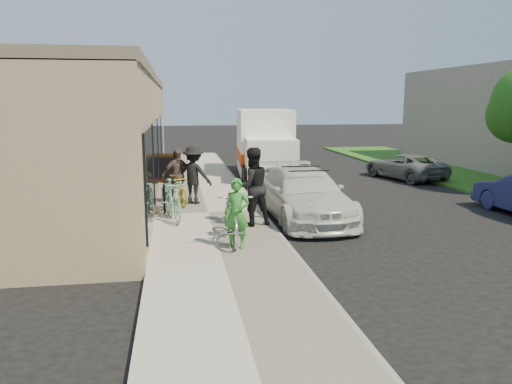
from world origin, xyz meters
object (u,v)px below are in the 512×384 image
cruiser_bike_b (168,196)px  sandwich_board (168,169)px  man_standing (252,187)px  moving_truck (265,147)px  tandem_bike (233,216)px  cruiser_bike_a (172,200)px  woman_rider (237,214)px  bike_rack (169,192)px  sedan_white (304,194)px  bystander_b (177,176)px  sedan_silver (285,185)px  bystander_a (194,175)px  cruiser_bike_c (176,190)px  far_car_gray (405,166)px

cruiser_bike_b → sandwich_board: bearing=80.5°
sandwich_board → cruiser_bike_b: 5.37m
sandwich_board → man_standing: size_ratio=0.56×
moving_truck → cruiser_bike_b: 8.51m
tandem_bike → cruiser_bike_a: tandem_bike is taller
cruiser_bike_b → woman_rider: bearing=-78.0°
bike_rack → cruiser_bike_a: (0.10, -1.11, -0.02)m
sedan_white → cruiser_bike_a: bearing=-179.5°
tandem_bike → cruiser_bike_b: (-1.51, 3.17, -0.09)m
bystander_b → moving_truck: bearing=37.1°
moving_truck → man_standing: size_ratio=3.07×
sedan_silver → woman_rider: 5.64m
man_standing → bystander_a: (-1.36, 3.02, -0.10)m
bike_rack → moving_truck: (4.13, 7.17, 0.59)m
sandwich_board → cruiser_bike_c: size_ratio=0.74×
cruiser_bike_a → cruiser_bike_b: (-0.14, 0.89, -0.06)m
sandwich_board → tandem_bike: 8.69m
sandwich_board → cruiser_bike_a: (0.18, -6.26, -0.03)m
far_car_gray → cruiser_bike_a: size_ratio=2.19×
man_standing → tandem_bike: bearing=49.1°
bike_rack → cruiser_bike_c: size_ratio=0.61×
bike_rack → moving_truck: size_ratio=0.15×
sedan_white → cruiser_bike_b: sedan_white is taller
woman_rider → cruiser_bike_b: 4.07m
sandwich_board → bystander_a: 4.23m
bike_rack → sedan_silver: (3.72, 1.19, -0.09)m
moving_truck → cruiser_bike_b: (-4.16, -7.39, -0.67)m
bike_rack → far_car_gray: size_ratio=0.24×
moving_truck → bystander_a: (-3.36, -6.15, -0.25)m
cruiser_bike_c → cruiser_bike_b: bearing=-128.9°
moving_truck → bystander_b: 7.19m
far_car_gray → cruiser_bike_c: 10.87m
man_standing → cruiser_bike_c: size_ratio=1.32×
far_car_gray → sedan_white: bearing=32.3°
bike_rack → woman_rider: (1.48, -3.98, 0.20)m
bike_rack → woman_rider: woman_rider is taller
sandwich_board → woman_rider: size_ratio=0.74×
moving_truck → bystander_a: 7.01m
bike_rack → man_standing: size_ratio=0.46×
moving_truck → cruiser_bike_a: bearing=-111.2°
sedan_white → cruiser_bike_c: 4.01m
sandwich_board → moving_truck: (4.21, 2.02, 0.58)m
sedan_silver → woman_rider: size_ratio=2.37×
far_car_gray → woman_rider: size_ratio=2.58×
cruiser_bike_b → bystander_a: size_ratio=1.01×
bike_rack → sedan_silver: bearing=17.8°
sedan_white → far_car_gray: size_ratio=1.26×
woman_rider → bystander_b: bystander_b is taller
man_standing → bystander_b: man_standing is taller
far_car_gray → man_standing: 10.96m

